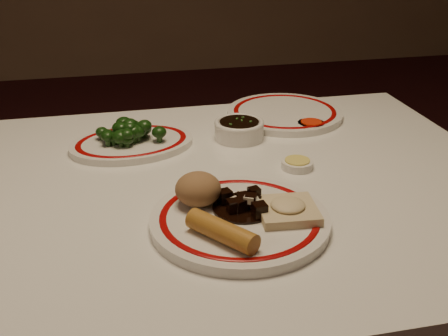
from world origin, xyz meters
TOP-DOWN VIEW (x-y plane):
  - dining_table at (0.00, 0.00)m, footprint 1.20×0.90m
  - main_plate at (0.02, -0.16)m, footprint 0.31×0.31m
  - rice_mound at (-0.04, -0.11)m, footprint 0.08×0.08m
  - spring_roll at (-0.02, -0.23)m, footprint 0.10×0.12m
  - fried_wonton at (0.10, -0.17)m, footprint 0.10×0.10m
  - stirfry_heap at (0.04, -0.14)m, footprint 0.11×0.11m
  - broccoli_plate at (-0.13, 0.21)m, footprint 0.30×0.27m
  - broccoli_pile at (-0.13, 0.21)m, footprint 0.15×0.11m
  - soy_bowl at (0.11, 0.21)m, footprint 0.11×0.11m
  - sweet_sour_dish at (0.29, 0.23)m, footprint 0.06×0.06m
  - mustard_dish at (0.19, 0.03)m, footprint 0.06×0.06m
  - far_plate at (0.26, 0.32)m, footprint 0.37×0.37m

SIDE VIEW (x-z plane):
  - dining_table at x=0.00m, z-range 0.28..1.03m
  - sweet_sour_dish at x=0.29m, z-range 0.75..0.77m
  - mustard_dish at x=0.19m, z-range 0.75..0.77m
  - broccoli_plate at x=-0.13m, z-range 0.75..0.77m
  - far_plate at x=0.26m, z-range 0.75..0.77m
  - main_plate at x=0.02m, z-range 0.75..0.77m
  - soy_bowl at x=0.11m, z-range 0.75..0.79m
  - fried_wonton at x=0.10m, z-range 0.77..0.79m
  - stirfry_heap at x=0.04m, z-range 0.76..0.79m
  - spring_roll at x=-0.02m, z-range 0.77..0.80m
  - broccoli_pile at x=-0.13m, z-range 0.76..0.82m
  - rice_mound at x=-0.04m, z-range 0.77..0.82m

